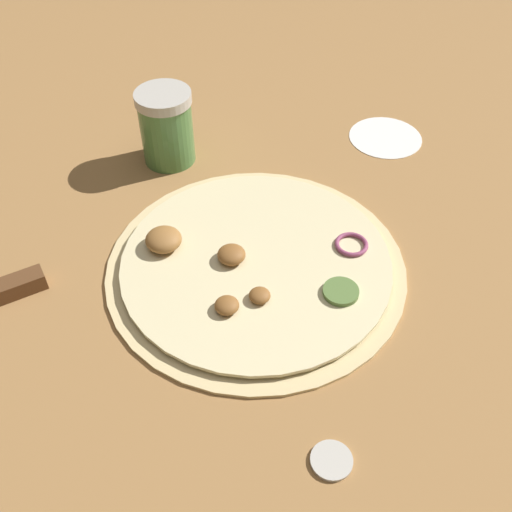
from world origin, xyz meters
TOP-DOWN VIEW (x-y plane):
  - ground_plane at (0.00, 0.00)m, footprint 3.00×3.00m
  - pizza at (0.00, 0.00)m, footprint 0.30×0.30m
  - spice_jar at (0.11, -0.18)m, footprint 0.07×0.07m
  - loose_cap at (-0.07, 0.20)m, footprint 0.03×0.03m
  - flour_patch at (-0.16, -0.24)m, footprint 0.09×0.09m

SIDE VIEW (x-z plane):
  - ground_plane at x=0.00m, z-range 0.00..0.00m
  - flour_patch at x=-0.16m, z-range 0.00..0.00m
  - loose_cap at x=-0.07m, z-range 0.00..0.01m
  - pizza at x=0.00m, z-range -0.01..0.02m
  - spice_jar at x=0.11m, z-range 0.00..0.09m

